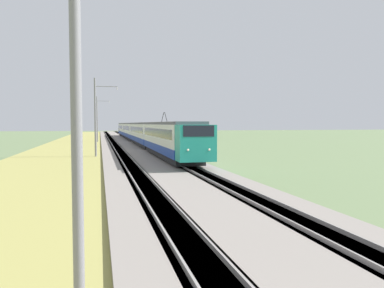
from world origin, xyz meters
name	(u,v)px	position (x,y,z in m)	size (l,w,h in m)	color
ballast_main	(118,150)	(50.00, 0.00, 0.15)	(240.00, 4.40, 0.30)	gray
ballast_adjacent	(150,150)	(50.00, -4.40, 0.15)	(240.00, 4.40, 0.30)	gray
track_main	(118,150)	(50.00, 0.00, 0.16)	(240.00, 1.57, 0.45)	#4C4238
track_adjacent	(150,149)	(50.00, -4.40, 0.16)	(240.00, 1.57, 0.45)	#4C4238
grass_verge	(78,151)	(50.00, 5.29, 0.06)	(240.00, 13.55, 0.12)	#99934C
passenger_train	(138,131)	(67.65, -4.40, 2.34)	(87.26, 2.87, 5.02)	teal
catenary_mast_near	(79,71)	(5.75, 2.83, 4.77)	(0.22, 2.56, 9.24)	slate
catenary_mast_mid	(96,117)	(40.84, 2.82, 4.53)	(0.22, 2.56, 8.78)	slate
catenary_mast_far	(97,119)	(75.92, 2.83, 4.76)	(0.22, 2.56, 9.22)	slate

